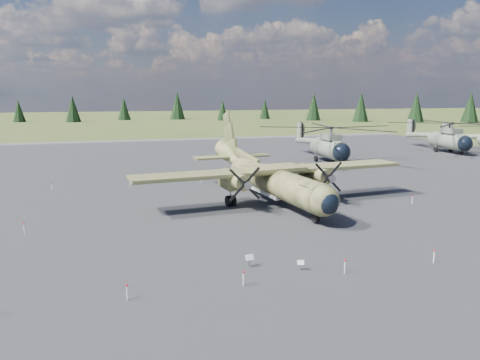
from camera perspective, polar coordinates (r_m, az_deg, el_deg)
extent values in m
plane|color=#4E5425|center=(38.74, 0.20, -4.58)|extent=(500.00, 500.00, 0.00)
cube|color=#58595D|center=(48.14, -3.26, -1.61)|extent=(120.00, 120.00, 0.04)
cylinder|color=#3D4022|center=(42.97, 4.36, -0.26)|extent=(4.06, 16.47, 2.54)
sphere|color=#3D4022|center=(36.01, 10.14, -2.49)|extent=(2.71, 2.71, 2.49)
sphere|color=black|center=(35.61, 10.56, -2.72)|extent=(1.99, 1.99, 1.83)
cube|color=black|center=(37.07, 8.98, -1.01)|extent=(1.94, 1.61, 0.50)
cone|color=#3D4022|center=(52.48, -0.82, 2.77)|extent=(3.06, 6.43, 3.81)
cube|color=#95989A|center=(43.97, 3.82, -1.39)|extent=(2.22, 5.57, 0.45)
cube|color=#2F391D|center=(43.19, 4.12, 1.20)|extent=(26.44, 5.53, 0.32)
cube|color=#3D4022|center=(43.16, 4.12, 1.46)|extent=(5.72, 3.76, 0.32)
cylinder|color=#3D4022|center=(41.41, -0.80, 0.13)|extent=(1.80, 4.82, 1.36)
cube|color=#3D4022|center=(42.18, -1.15, -0.50)|extent=(1.64, 3.19, 0.72)
cone|color=gray|center=(38.73, 0.78, -0.60)|extent=(0.76, 0.88, 0.69)
cylinder|color=black|center=(42.50, -1.15, -2.53)|extent=(0.89, 1.07, 1.00)
cylinder|color=#3D4022|center=(44.97, 8.93, 0.82)|extent=(1.80, 4.82, 1.36)
cube|color=#3D4022|center=(45.68, 8.44, 0.24)|extent=(1.64, 3.19, 0.72)
cone|color=gray|center=(42.51, 10.96, 0.20)|extent=(0.76, 0.88, 0.69)
cylinder|color=black|center=(45.97, 8.39, -1.65)|extent=(0.89, 1.07, 1.00)
cube|color=#3D4022|center=(49.24, 0.63, 2.90)|extent=(0.90, 6.83, 1.52)
cube|color=#2F391D|center=(52.89, -1.00, 2.88)|extent=(8.84, 2.80, 0.20)
cylinder|color=gray|center=(37.12, 9.20, -3.54)|extent=(0.14, 0.14, 0.82)
cylinder|color=black|center=(37.28, 9.17, -4.52)|extent=(0.40, 0.87, 0.85)
cylinder|color=gray|center=(70.59, 10.82, 3.77)|extent=(3.19, 8.18, 2.79)
sphere|color=black|center=(66.99, 12.25, 3.32)|extent=(2.70, 2.70, 2.57)
sphere|color=gray|center=(74.25, 9.53, 4.13)|extent=(2.70, 2.70, 2.57)
cube|color=gray|center=(70.01, 11.02, 5.18)|extent=(2.08, 3.67, 0.84)
cylinder|color=gray|center=(69.94, 11.05, 5.87)|extent=(0.42, 0.42, 1.12)
cylinder|color=gray|center=(78.05, 8.32, 4.76)|extent=(1.41, 9.58, 1.60)
cube|color=gray|center=(81.81, 7.24, 6.02)|extent=(0.32, 1.58, 2.68)
cylinder|color=black|center=(81.95, 7.50, 6.02)|extent=(0.21, 2.91, 2.91)
cylinder|color=black|center=(67.79, 11.95, 2.08)|extent=(0.35, 0.77, 0.76)
cylinder|color=black|center=(71.40, 9.23, 2.58)|extent=(0.38, 0.91, 0.89)
cylinder|color=gray|center=(71.33, 9.24, 3.05)|extent=(0.16, 0.16, 1.62)
cylinder|color=black|center=(72.63, 11.42, 2.64)|extent=(0.38, 0.91, 0.89)
cylinder|color=gray|center=(72.56, 11.44, 3.10)|extent=(0.16, 0.16, 1.62)
cylinder|color=gray|center=(88.50, 24.12, 4.35)|extent=(3.38, 8.15, 2.76)
sphere|color=black|center=(85.35, 25.69, 4.00)|extent=(2.73, 2.73, 2.54)
sphere|color=gray|center=(91.72, 22.66, 4.64)|extent=(2.73, 2.73, 2.54)
cube|color=gray|center=(88.00, 24.38, 5.46)|extent=(2.15, 3.67, 0.83)
cylinder|color=gray|center=(87.95, 24.42, 5.99)|extent=(0.43, 0.43, 1.10)
cylinder|color=gray|center=(95.11, 21.26, 5.14)|extent=(1.66, 9.48, 1.58)
cube|color=gray|center=(98.48, 19.99, 6.19)|extent=(0.36, 1.56, 2.65)
cylinder|color=black|center=(98.69, 20.18, 6.19)|extent=(0.29, 2.87, 2.87)
cylinder|color=black|center=(86.03, 25.34, 3.03)|extent=(0.37, 0.77, 0.75)
cylinder|color=black|center=(88.86, 22.76, 3.43)|extent=(0.40, 0.91, 0.88)
cylinder|color=gray|center=(88.80, 22.79, 3.80)|extent=(0.17, 0.17, 1.60)
cylinder|color=black|center=(90.60, 24.32, 3.43)|extent=(0.40, 0.91, 0.88)
cylinder|color=gray|center=(90.54, 24.34, 3.80)|extent=(0.17, 0.17, 1.60)
cylinder|color=gray|center=(97.56, 25.60, 4.81)|extent=(3.70, 8.29, 1.43)
cube|color=gray|center=(99.26, 23.75, 5.75)|extent=(0.68, 1.39, 2.39)
cylinder|color=black|center=(99.56, 23.85, 5.76)|extent=(0.94, 2.46, 2.59)
cube|color=gray|center=(27.95, 1.15, -9.93)|extent=(0.10, 0.10, 0.62)
cube|color=white|center=(27.79, 1.18, -9.40)|extent=(0.53, 0.29, 0.35)
cube|color=gray|center=(27.68, 7.35, -10.37)|extent=(0.09, 0.09, 0.49)
cube|color=white|center=(27.56, 7.40, -9.94)|extent=(0.42, 0.27, 0.28)
cylinder|color=white|center=(24.31, -13.60, -13.22)|extent=(0.07, 0.07, 0.80)
cylinder|color=red|center=(24.16, -13.64, -12.35)|extent=(0.12, 0.12, 0.10)
cylinder|color=white|center=(25.25, 0.42, -12.00)|extent=(0.07, 0.07, 0.80)
cylinder|color=red|center=(25.10, 0.42, -11.15)|extent=(0.12, 0.12, 0.10)
cylinder|color=white|center=(27.50, 12.66, -10.34)|extent=(0.07, 0.07, 0.80)
cylinder|color=red|center=(27.36, 12.69, -9.56)|extent=(0.12, 0.12, 0.10)
cylinder|color=white|center=(30.77, 22.57, -8.64)|extent=(0.07, 0.07, 0.80)
cylinder|color=red|center=(30.65, 22.62, -7.94)|extent=(0.12, 0.12, 0.10)
cylinder|color=white|center=(52.94, -21.95, -0.82)|extent=(0.07, 0.07, 0.80)
cylinder|color=red|center=(52.87, -21.98, -0.39)|extent=(0.12, 0.12, 0.10)
cylinder|color=white|center=(52.77, -13.28, -0.37)|extent=(0.07, 0.07, 0.80)
cylinder|color=red|center=(52.70, -13.30, 0.06)|extent=(0.12, 0.12, 0.10)
cylinder|color=white|center=(53.81, -4.75, 0.08)|extent=(0.07, 0.07, 0.80)
cylinder|color=red|center=(53.74, -4.76, 0.50)|extent=(0.12, 0.12, 0.10)
cylinder|color=white|center=(55.97, 3.28, 0.51)|extent=(0.07, 0.07, 0.80)
cylinder|color=red|center=(55.91, 3.29, 0.91)|extent=(0.12, 0.12, 0.10)
cylinder|color=white|center=(59.15, 10.59, 0.88)|extent=(0.07, 0.07, 0.80)
cylinder|color=red|center=(59.09, 10.60, 1.27)|extent=(0.12, 0.12, 0.10)
cylinder|color=white|center=(37.50, -24.81, -5.44)|extent=(0.07, 0.07, 0.80)
cylinder|color=red|center=(37.40, -24.86, -4.85)|extent=(0.12, 0.12, 0.10)
cylinder|color=white|center=(46.09, 20.25, -2.29)|extent=(0.07, 0.07, 0.80)
cylinder|color=red|center=(46.01, 20.28, -1.80)|extent=(0.12, 0.12, 0.10)
cone|color=black|center=(192.40, 26.28, 8.00)|extent=(6.07, 6.07, 10.85)
cone|color=black|center=(184.81, 20.68, 8.34)|extent=(6.04, 6.04, 10.78)
cone|color=black|center=(179.94, 14.53, 8.61)|extent=(5.96, 5.96, 10.65)
cone|color=black|center=(185.94, 8.96, 8.85)|extent=(5.91, 5.91, 10.56)
cone|color=black|center=(194.72, 3.04, 8.66)|extent=(4.52, 4.52, 8.08)
cone|color=black|center=(182.73, -2.14, 8.51)|extent=(4.37, 4.37, 7.80)
cone|color=black|center=(192.39, -7.64, 8.98)|extent=(6.10, 6.10, 10.90)
cone|color=black|center=(191.81, -13.96, 8.46)|extent=(4.97, 4.97, 8.87)
cone|color=black|center=(182.69, -19.72, 8.20)|extent=(5.42, 5.42, 9.68)
cone|color=black|center=(189.99, -25.37, 7.63)|extent=(4.48, 4.48, 8.01)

